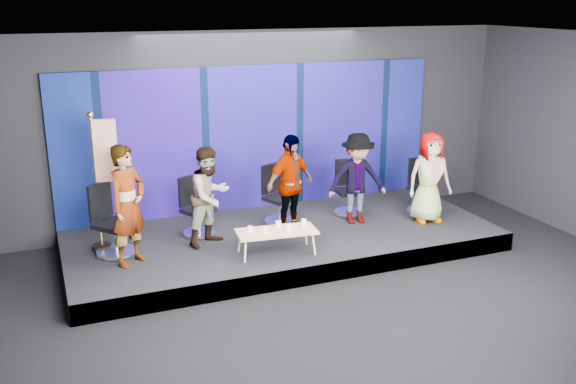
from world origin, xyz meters
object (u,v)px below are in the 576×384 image
(mug_a, at_px, (250,229))
(mug_b, at_px, (265,230))
(chair_b, at_px, (196,216))
(mug_d, at_px, (289,228))
(chair_a, at_px, (112,231))
(panelist_c, at_px, (290,184))
(panelist_b, at_px, (210,196))
(panelist_e, at_px, (429,177))
(coffee_table, at_px, (277,232))
(chair_d, at_px, (348,196))
(chair_e, at_px, (421,195))
(mug_e, at_px, (304,222))
(flag_stand, at_px, (103,179))
(panelist_a, at_px, (128,205))
(panelist_d, at_px, (357,179))
(mug_c, at_px, (278,224))
(chair_c, at_px, (278,204))

(mug_a, height_order, mug_b, mug_a)
(chair_b, xyz_separation_m, mug_d, (1.08, -1.35, 0.10))
(chair_a, xyz_separation_m, panelist_c, (2.85, -0.10, 0.46))
(panelist_b, xyz_separation_m, panelist_e, (3.77, -0.36, 0.00))
(panelist_b, xyz_separation_m, coffee_table, (0.81, -0.78, -0.44))
(chair_b, xyz_separation_m, chair_d, (2.79, 0.04, 0.00))
(panelist_e, bearing_deg, coffee_table, -163.97)
(panelist_b, distance_m, chair_e, 3.97)
(chair_d, height_order, coffee_table, chair_d)
(mug_e, bearing_deg, panelist_c, 84.16)
(mug_d, xyz_separation_m, mug_e, (0.31, 0.14, -0.00))
(flag_stand, bearing_deg, panelist_e, 4.30)
(panelist_a, relative_size, mug_a, 19.58)
(chair_e, distance_m, coffee_table, 3.25)
(panelist_a, height_order, mug_e, panelist_a)
(chair_b, bearing_deg, panelist_a, -173.73)
(panelist_d, xyz_separation_m, mug_c, (-1.71, -0.70, -0.36))
(mug_a, distance_m, flag_stand, 2.32)
(panelist_b, height_order, chair_e, panelist_b)
(panelist_e, distance_m, mug_c, 2.93)
(chair_b, xyz_separation_m, panelist_d, (2.70, -0.46, 0.47))
(chair_a, distance_m, mug_a, 2.08)
(panelist_c, bearing_deg, panelist_a, 165.24)
(flag_stand, bearing_deg, mug_c, -10.65)
(panelist_d, xyz_separation_m, panelist_e, (1.18, -0.40, 0.00))
(chair_b, bearing_deg, mug_d, -79.62)
(panelist_c, distance_m, panelist_d, 1.23)
(chair_a, bearing_deg, panelist_e, -45.91)
(coffee_table, bearing_deg, panelist_c, 56.15)
(mug_b, bearing_deg, mug_c, 29.67)
(panelist_a, height_order, mug_b, panelist_a)
(panelist_c, bearing_deg, flag_stand, 151.83)
(panelist_e, bearing_deg, panelist_d, 169.58)
(coffee_table, distance_m, mug_d, 0.20)
(chair_a, xyz_separation_m, panelist_b, (1.49, -0.14, 0.42))
(chair_e, bearing_deg, chair_d, 169.72)
(chair_d, xyz_separation_m, panelist_d, (-0.09, -0.49, 0.47))
(panelist_b, xyz_separation_m, mug_c, (0.88, -0.67, -0.36))
(chair_a, bearing_deg, mug_c, -59.25)
(chair_c, relative_size, coffee_table, 0.81)
(coffee_table, bearing_deg, chair_c, 68.16)
(chair_c, relative_size, mug_c, 9.88)
(mug_d, bearing_deg, mug_e, 24.50)
(panelist_a, relative_size, mug_b, 20.29)
(panelist_c, height_order, panelist_e, panelist_c)
(chair_a, xyz_separation_m, chair_b, (1.38, 0.35, -0.04))
(chair_a, bearing_deg, chair_e, -40.82)
(panelist_a, height_order, panelist_e, panelist_a)
(coffee_table, height_order, mug_c, mug_c)
(mug_c, height_order, mug_e, mug_c)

